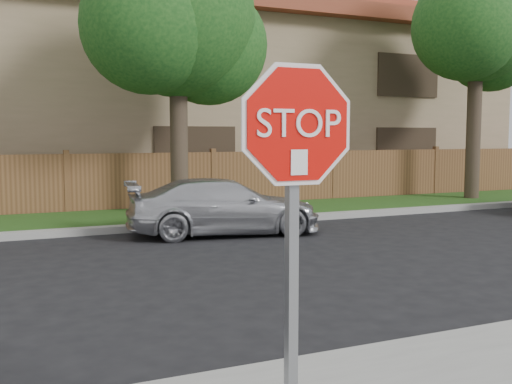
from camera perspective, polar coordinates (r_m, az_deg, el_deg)
name	(u,v)px	position (r m, az deg, el deg)	size (l,w,h in m)	color
ground	(227,379)	(5.39, -2.77, -17.37)	(90.00, 90.00, 0.00)	black
far_curb	(86,231)	(13.06, -15.85, -3.61)	(70.00, 0.30, 0.15)	gray
grass_strip	(76,222)	(14.68, -16.77, -2.71)	(70.00, 3.00, 0.12)	#1E4714
fence	(67,185)	(16.18, -17.56, 0.64)	(70.00, 0.12, 1.60)	brown
apartment_building	(45,92)	(21.75, -19.46, 8.95)	(35.20, 9.20, 7.20)	#957E5C
tree_mid	(180,19)	(15.10, -7.27, 16.06)	(4.80, 3.90, 7.35)	#382B21
tree_right	(481,20)	(20.11, 20.64, 15.09)	(4.80, 3.90, 8.20)	#382B21
stop_sign	(296,179)	(3.57, 3.79, 1.26)	(1.01, 0.13, 2.55)	gray
sedan_right	(224,207)	(12.57, -3.06, -1.39)	(1.65, 4.06, 1.18)	silver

